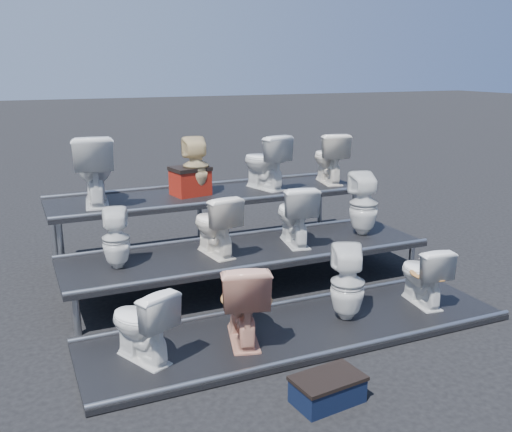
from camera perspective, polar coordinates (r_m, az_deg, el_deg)
name	(u,v)px	position (r m, az deg, el deg)	size (l,w,h in m)	color
ground	(248,287)	(6.75, -0.83, -7.09)	(80.00, 80.00, 0.00)	black
tier_front	(300,330)	(5.67, 4.38, -11.31)	(4.20, 1.20, 0.06)	black
tier_mid	(248,268)	(6.67, -0.83, -5.26)	(4.20, 1.20, 0.46)	black
tier_back	(211,224)	(7.77, -4.56, -0.83)	(4.20, 1.20, 0.86)	black
toilet_0	(141,323)	(5.04, -11.42, -10.48)	(0.38, 0.66, 0.67)	silver
toilet_1	(242,300)	(5.26, -1.37, -8.40)	(0.44, 0.76, 0.78)	tan
toilet_2	(348,283)	(5.75, 9.14, -6.63)	(0.34, 0.35, 0.75)	silver
toilet_3	(423,274)	(6.30, 16.35, -5.62)	(0.36, 0.64, 0.65)	silver
toilet_4	(116,239)	(6.11, -13.82, -2.21)	(0.29, 0.29, 0.64)	silver
toilet_5	(215,224)	(6.36, -4.14, -0.85)	(0.39, 0.68, 0.70)	white
toilet_6	(295,214)	(6.74, 3.89, 0.18)	(0.40, 0.71, 0.72)	silver
toilet_7	(364,204)	(7.22, 10.72, 1.19)	(0.35, 0.36, 0.78)	silver
toilet_8	(94,170)	(7.24, -15.90, 4.48)	(0.48, 0.84, 0.86)	silver
toilet_9	(196,166)	(7.53, -6.02, 4.96)	(0.34, 0.35, 0.76)	#D6BD85
toilet_10	(264,162)	(7.88, 0.84, 5.47)	(0.42, 0.74, 0.76)	silver
toilet_11	(329,158)	(8.36, 7.32, 5.81)	(0.41, 0.72, 0.73)	white
red_crate	(190,183)	(7.57, -6.58, 3.33)	(0.45, 0.36, 0.33)	#9F1C11
step_stool	(328,391)	(4.63, 7.17, -16.97)	(0.53, 0.32, 0.19)	black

